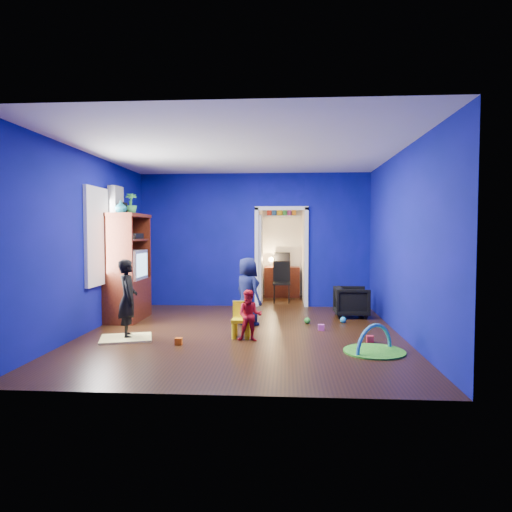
# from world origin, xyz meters

# --- Properties ---
(floor) EXTENTS (5.00, 5.50, 0.01)m
(floor) POSITION_xyz_m (0.00, 0.00, 0.00)
(floor) COLOR black
(floor) RESTS_ON ground
(ceiling) EXTENTS (5.00, 5.50, 0.01)m
(ceiling) POSITION_xyz_m (0.00, 0.00, 2.90)
(ceiling) COLOR white
(ceiling) RESTS_ON wall_back
(wall_back) EXTENTS (5.00, 0.02, 2.90)m
(wall_back) POSITION_xyz_m (0.00, 2.75, 1.45)
(wall_back) COLOR navy
(wall_back) RESTS_ON floor
(wall_front) EXTENTS (5.00, 0.02, 2.90)m
(wall_front) POSITION_xyz_m (0.00, -2.75, 1.45)
(wall_front) COLOR navy
(wall_front) RESTS_ON floor
(wall_left) EXTENTS (0.02, 5.50, 2.90)m
(wall_left) POSITION_xyz_m (-2.50, 0.00, 1.45)
(wall_left) COLOR navy
(wall_left) RESTS_ON floor
(wall_right) EXTENTS (0.02, 5.50, 2.90)m
(wall_right) POSITION_xyz_m (2.50, 0.00, 1.45)
(wall_right) COLOR navy
(wall_right) RESTS_ON floor
(alcove) EXTENTS (1.00, 1.75, 2.50)m
(alcove) POSITION_xyz_m (0.60, 3.62, 1.25)
(alcove) COLOR silver
(alcove) RESTS_ON floor
(armchair) EXTENTS (0.65, 0.63, 0.58)m
(armchair) POSITION_xyz_m (1.96, 1.60, 0.29)
(armchair) COLOR black
(armchair) RESTS_ON floor
(child_black) EXTENTS (0.43, 0.52, 1.21)m
(child_black) POSITION_xyz_m (-1.72, -0.38, 0.60)
(child_black) COLOR black
(child_black) RESTS_ON floor
(child_navy) EXTENTS (0.66, 0.68, 1.18)m
(child_navy) POSITION_xyz_m (0.03, 0.69, 0.59)
(child_navy) COLOR #101A3A
(child_navy) RESTS_ON floor
(toddler_red) EXTENTS (0.38, 0.30, 0.77)m
(toddler_red) POSITION_xyz_m (0.17, -0.47, 0.38)
(toddler_red) COLOR red
(toddler_red) RESTS_ON floor
(vase) EXTENTS (0.26, 0.26, 0.22)m
(vase) POSITION_xyz_m (-2.22, 0.74, 2.07)
(vase) COLOR #0C5360
(vase) RESTS_ON tv_armoire
(potted_plant) EXTENTS (0.30, 0.30, 0.40)m
(potted_plant) POSITION_xyz_m (-2.22, 1.26, 2.16)
(potted_plant) COLOR #328B3D
(potted_plant) RESTS_ON tv_armoire
(tv_armoire) EXTENTS (0.58, 1.14, 1.96)m
(tv_armoire) POSITION_xyz_m (-2.22, 1.04, 0.98)
(tv_armoire) COLOR #431D0B
(tv_armoire) RESTS_ON floor
(crt_tv) EXTENTS (0.46, 0.70, 0.54)m
(crt_tv) POSITION_xyz_m (-2.18, 1.04, 1.02)
(crt_tv) COLOR silver
(crt_tv) RESTS_ON tv_armoire
(yellow_blanket) EXTENTS (0.89, 0.79, 0.03)m
(yellow_blanket) POSITION_xyz_m (-1.72, -0.48, 0.01)
(yellow_blanket) COLOR #F2E07A
(yellow_blanket) RESTS_ON floor
(hopper_ball) EXTENTS (0.37, 0.37, 0.37)m
(hopper_ball) POSITION_xyz_m (-0.02, 0.94, 0.19)
(hopper_ball) COLOR yellow
(hopper_ball) RESTS_ON floor
(kid_chair) EXTENTS (0.29, 0.29, 0.50)m
(kid_chair) POSITION_xyz_m (0.02, -0.27, 0.25)
(kid_chair) COLOR yellow
(kid_chair) RESTS_ON floor
(play_mat) EXTENTS (0.83, 0.83, 0.02)m
(play_mat) POSITION_xyz_m (1.90, -0.99, 0.01)
(play_mat) COLOR #3A8E20
(play_mat) RESTS_ON floor
(toy_arch) EXTENTS (0.59, 0.53, 0.74)m
(toy_arch) POSITION_xyz_m (1.90, -0.99, 0.02)
(toy_arch) COLOR #3F8CD8
(toy_arch) RESTS_ON floor
(window_left) EXTENTS (0.03, 0.95, 1.55)m
(window_left) POSITION_xyz_m (-2.48, 0.35, 1.55)
(window_left) COLOR white
(window_left) RESTS_ON wall_left
(curtain) EXTENTS (0.14, 0.42, 2.40)m
(curtain) POSITION_xyz_m (-2.37, 0.90, 1.25)
(curtain) COLOR slate
(curtain) RESTS_ON floor
(doorway) EXTENTS (1.16, 0.10, 2.10)m
(doorway) POSITION_xyz_m (0.60, 2.75, 1.05)
(doorway) COLOR white
(doorway) RESTS_ON floor
(study_desk) EXTENTS (0.88, 0.44, 0.75)m
(study_desk) POSITION_xyz_m (0.60, 4.26, 0.38)
(study_desk) COLOR #3D140A
(study_desk) RESTS_ON floor
(desk_monitor) EXTENTS (0.40, 0.05, 0.32)m
(desk_monitor) POSITION_xyz_m (0.60, 4.38, 0.95)
(desk_monitor) COLOR black
(desk_monitor) RESTS_ON study_desk
(desk_lamp) EXTENTS (0.14, 0.14, 0.14)m
(desk_lamp) POSITION_xyz_m (0.32, 4.32, 0.93)
(desk_lamp) COLOR #FFD88C
(desk_lamp) RESTS_ON study_desk
(folding_chair) EXTENTS (0.40, 0.40, 0.92)m
(folding_chair) POSITION_xyz_m (0.60, 3.30, 0.46)
(folding_chair) COLOR black
(folding_chair) RESTS_ON floor
(book_shelf) EXTENTS (0.88, 0.24, 0.04)m
(book_shelf) POSITION_xyz_m (0.60, 4.37, 2.02)
(book_shelf) COLOR white
(book_shelf) RESTS_ON study_desk
(toy_0) EXTENTS (0.10, 0.08, 0.10)m
(toy_0) POSITION_xyz_m (1.94, -0.44, 0.05)
(toy_0) COLOR red
(toy_0) RESTS_ON floor
(toy_1) EXTENTS (0.11, 0.11, 0.11)m
(toy_1) POSITION_xyz_m (1.73, 1.01, 0.06)
(toy_1) COLOR #27A8E1
(toy_1) RESTS_ON floor
(toy_2) EXTENTS (0.10, 0.08, 0.10)m
(toy_2) POSITION_xyz_m (-0.84, -0.77, 0.05)
(toy_2) COLOR orange
(toy_2) RESTS_ON floor
(toy_3) EXTENTS (0.11, 0.11, 0.11)m
(toy_3) POSITION_xyz_m (1.08, 0.90, 0.06)
(toy_3) COLOR green
(toy_3) RESTS_ON floor
(toy_4) EXTENTS (0.10, 0.08, 0.10)m
(toy_4) POSITION_xyz_m (1.28, 0.33, 0.05)
(toy_4) COLOR #C64AA3
(toy_4) RESTS_ON floor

